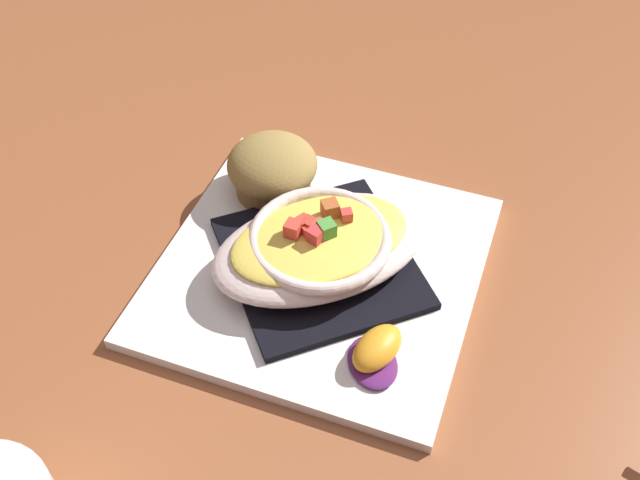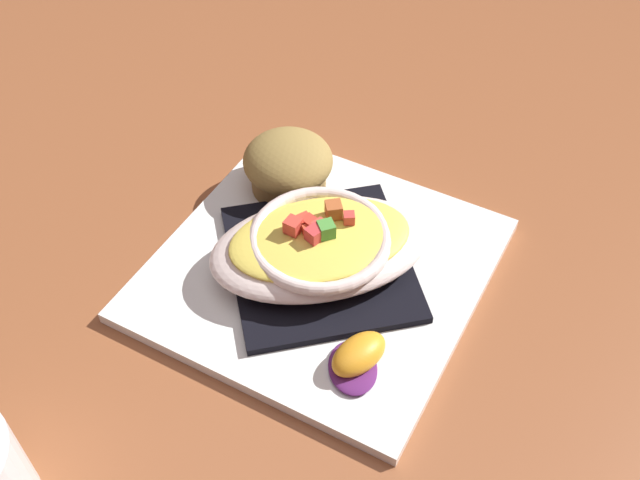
% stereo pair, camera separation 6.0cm
% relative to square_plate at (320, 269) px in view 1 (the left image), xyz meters
% --- Properties ---
extents(ground_plane, '(2.60, 2.60, 0.00)m').
position_rel_square_plate_xyz_m(ground_plane, '(0.00, 0.00, -0.01)').
color(ground_plane, brown).
extents(square_plate, '(0.26, 0.26, 0.01)m').
position_rel_square_plate_xyz_m(square_plate, '(0.00, 0.00, 0.00)').
color(square_plate, white).
rests_on(square_plate, ground_plane).
extents(folded_napkin, '(0.21, 0.21, 0.01)m').
position_rel_square_plate_xyz_m(folded_napkin, '(0.00, 0.00, 0.01)').
color(folded_napkin, black).
rests_on(folded_napkin, square_plate).
extents(gratin_dish, '(0.20, 0.20, 0.05)m').
position_rel_square_plate_xyz_m(gratin_dish, '(-0.00, 0.00, 0.03)').
color(gratin_dish, silver).
rests_on(gratin_dish, folded_napkin).
extents(muffin, '(0.08, 0.08, 0.05)m').
position_rel_square_plate_xyz_m(muffin, '(-0.07, 0.07, 0.03)').
color(muffin, olive).
rests_on(muffin, square_plate).
extents(orange_garnish, '(0.06, 0.06, 0.02)m').
position_rel_square_plate_xyz_m(orange_garnish, '(0.07, -0.07, 0.01)').
color(orange_garnish, '#592162').
rests_on(orange_garnish, square_plate).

